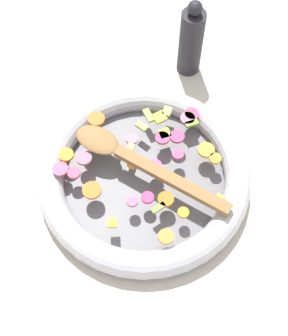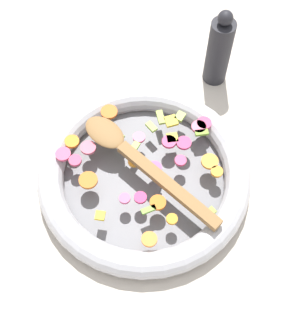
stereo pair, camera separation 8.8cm
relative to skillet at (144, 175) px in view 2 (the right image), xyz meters
name	(u,v)px [view 2 (the right image)]	position (x,y,z in m)	size (l,w,h in m)	color
ground_plane	(144,180)	(0.00, 0.00, -0.02)	(4.00, 4.00, 0.00)	beige
skillet	(144,175)	(0.00, 0.00, 0.00)	(0.41, 0.41, 0.05)	slate
chopped_vegetables	(145,157)	(-0.02, -0.01, 0.03)	(0.31, 0.32, 0.01)	orange
wooden_spoon	(136,158)	(0.00, -0.02, 0.04)	(0.09, 0.33, 0.01)	olive
pepper_mill	(219,50)	(-0.30, -0.02, 0.06)	(0.05, 0.05, 0.19)	#232328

